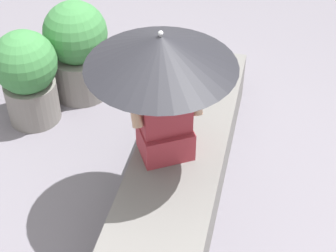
% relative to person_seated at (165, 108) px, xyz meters
% --- Properties ---
extents(ground_plane, '(14.00, 14.00, 0.00)m').
position_rel_person_seated_xyz_m(ground_plane, '(0.25, 0.10, -0.83)').
color(ground_plane, slate).
extents(stone_bench, '(3.17, 0.62, 0.45)m').
position_rel_person_seated_xyz_m(stone_bench, '(0.25, 0.10, -0.61)').
color(stone_bench, slate).
rests_on(stone_bench, ground).
extents(person_seated, '(0.41, 0.51, 0.90)m').
position_rel_person_seated_xyz_m(person_seated, '(0.00, 0.00, 0.00)').
color(person_seated, '#992D38').
rests_on(person_seated, stone_bench).
extents(parasol, '(0.91, 0.91, 1.01)m').
position_rel_person_seated_xyz_m(parasol, '(0.09, -0.00, 0.49)').
color(parasol, '#B7B7BC').
rests_on(parasol, stone_bench).
extents(handbag_black, '(0.25, 0.18, 0.28)m').
position_rel_person_seated_xyz_m(handbag_black, '(-0.84, 0.10, -0.25)').
color(handbag_black, black).
rests_on(handbag_black, stone_bench).
extents(planter_near, '(0.53, 0.53, 0.84)m').
position_rel_person_seated_xyz_m(planter_near, '(-0.62, -1.31, -0.39)').
color(planter_near, gray).
rests_on(planter_near, ground).
extents(planter_far, '(0.56, 0.56, 0.90)m').
position_rel_person_seated_xyz_m(planter_far, '(-1.08, -1.05, -0.38)').
color(planter_far, gray).
rests_on(planter_far, ground).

